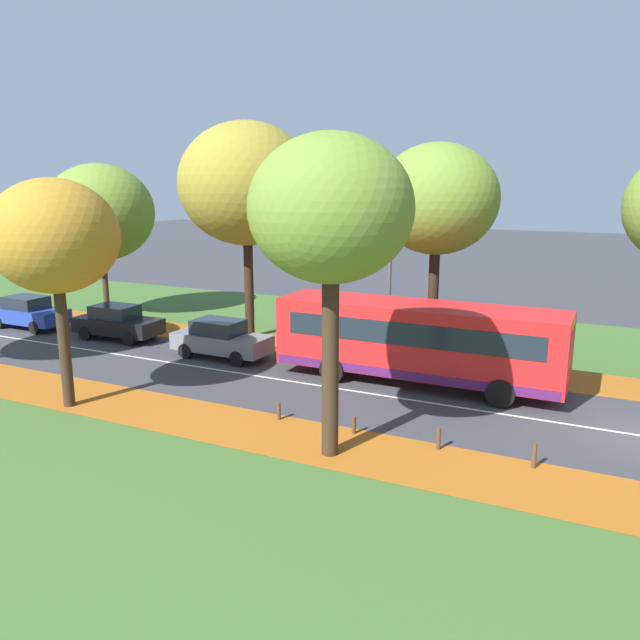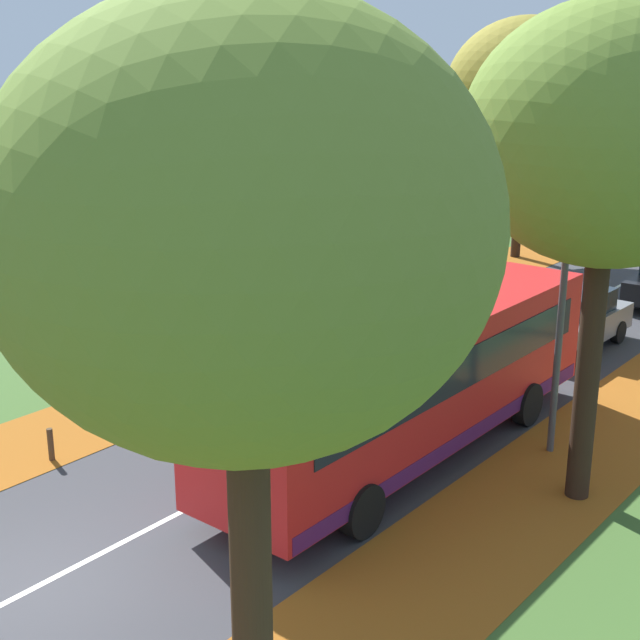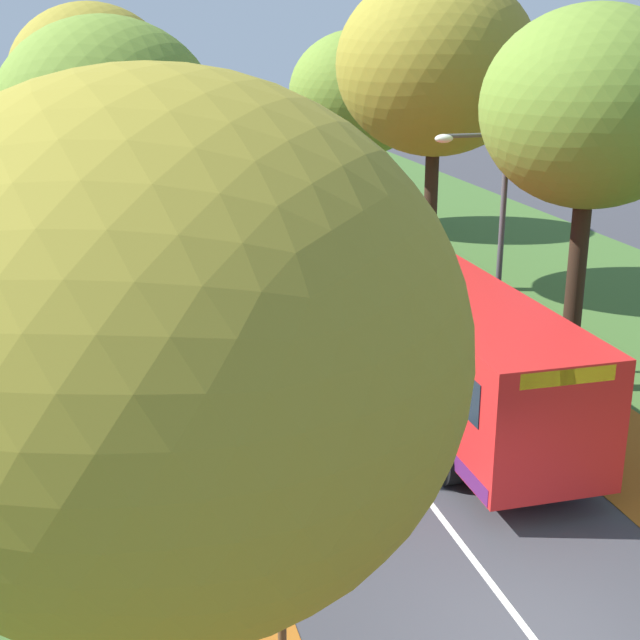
% 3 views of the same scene
% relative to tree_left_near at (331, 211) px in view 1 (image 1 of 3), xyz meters
% --- Properties ---
extents(leaf_litter_left, '(2.80, 60.00, 0.00)m').
position_rel_tree_left_near_xyz_m(leaf_litter_left, '(0.52, 6.00, -6.54)').
color(leaf_litter_left, '#9E5619').
rests_on(leaf_litter_left, grass_verge_left).
extents(grass_verge_right, '(12.00, 90.00, 0.01)m').
position_rel_tree_left_near_xyz_m(grass_verge_right, '(14.32, 12.00, -6.55)').
color(grass_verge_right, '#3D6028').
rests_on(grass_verge_right, ground).
extents(leaf_litter_right, '(2.80, 60.00, 0.00)m').
position_rel_tree_left_near_xyz_m(leaf_litter_right, '(9.72, 6.00, -6.54)').
color(leaf_litter_right, '#9E5619').
rests_on(leaf_litter_right, grass_verge_right).
extents(road_centre_line, '(0.12, 80.00, 0.01)m').
position_rel_tree_left_near_xyz_m(road_centre_line, '(5.12, 12.00, -6.55)').
color(road_centre_line, silver).
rests_on(road_centre_line, ground).
extents(tree_left_near, '(4.21, 4.21, 8.51)m').
position_rel_tree_left_near_xyz_m(tree_left_near, '(0.00, 0.00, 0.00)').
color(tree_left_near, '#382619').
rests_on(tree_left_near, ground).
extents(tree_left_mid, '(4.01, 4.01, 7.42)m').
position_rel_tree_left_near_xyz_m(tree_left_mid, '(-0.38, 9.37, -0.98)').
color(tree_left_mid, '#382619').
rests_on(tree_left_mid, ground).
extents(tree_right_near, '(4.90, 4.90, 8.80)m').
position_rel_tree_left_near_xyz_m(tree_right_near, '(10.34, 0.15, 0.01)').
color(tree_right_near, black).
rests_on(tree_right_near, ground).
extents(tree_right_mid, '(6.20, 6.20, 9.97)m').
position_rel_tree_left_near_xyz_m(tree_right_mid, '(10.26, 9.00, 0.60)').
color(tree_right_mid, black).
rests_on(tree_right_mid, ground).
extents(tree_right_far, '(5.71, 5.71, 8.24)m').
position_rel_tree_left_near_xyz_m(tree_right_far, '(10.73, 18.53, -0.90)').
color(tree_right_far, '#422D1E').
rests_on(tree_right_far, ground).
extents(bollard_third, '(0.12, 0.12, 0.69)m').
position_rel_tree_left_near_xyz_m(bollard_third, '(1.53, -5.13, -6.21)').
color(bollard_third, '#4C3823').
rests_on(bollard_third, ground).
extents(bollard_fourth, '(0.12, 0.12, 0.64)m').
position_rel_tree_left_near_xyz_m(bollard_fourth, '(1.57, -2.59, -6.23)').
color(bollard_fourth, '#4C3823').
rests_on(bollard_fourth, ground).
extents(bollard_fifth, '(0.12, 0.12, 0.55)m').
position_rel_tree_left_near_xyz_m(bollard_fifth, '(1.57, -0.05, -6.28)').
color(bollard_fifth, '#4C3823').
rests_on(bollard_fifth, ground).
extents(bollard_sixth, '(0.12, 0.12, 0.56)m').
position_rel_tree_left_near_xyz_m(bollard_sixth, '(1.57, 2.49, -6.28)').
color(bollard_sixth, '#4C3823').
rests_on(bollard_sixth, ground).
extents(streetlamp_right, '(1.89, 0.28, 6.00)m').
position_rel_tree_left_near_xyz_m(streetlamp_right, '(8.79, 1.62, -2.82)').
color(streetlamp_right, '#47474C').
rests_on(streetlamp_right, ground).
extents(bus, '(2.68, 10.40, 2.98)m').
position_rel_tree_left_near_xyz_m(bus, '(6.91, -0.31, -4.85)').
color(bus, red).
rests_on(bus, ground).
extents(car_grey_lead, '(1.85, 4.23, 1.62)m').
position_rel_tree_left_near_xyz_m(car_grey_lead, '(6.67, 8.17, -5.74)').
color(car_grey_lead, slate).
rests_on(car_grey_lead, ground).
extents(car_black_following, '(1.90, 4.26, 1.62)m').
position_rel_tree_left_near_xyz_m(car_black_following, '(7.18, 14.38, -5.74)').
color(car_black_following, black).
rests_on(car_black_following, ground).
extents(car_blue_third_in_line, '(1.81, 4.21, 1.62)m').
position_rel_tree_left_near_xyz_m(car_blue_third_in_line, '(6.95, 20.10, -5.74)').
color(car_blue_third_in_line, '#233D9E').
rests_on(car_blue_third_in_line, ground).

